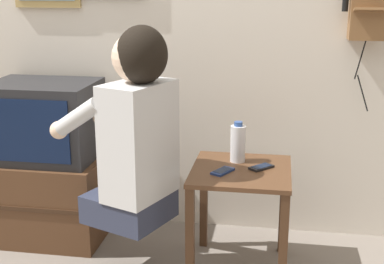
# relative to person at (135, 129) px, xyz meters

# --- Properties ---
(wall_back) EXTENTS (6.80, 0.05, 2.55)m
(wall_back) POSITION_rel_person_xyz_m (-0.03, 0.66, 0.51)
(wall_back) COLOR beige
(wall_back) RESTS_ON ground_plane
(side_table) EXTENTS (0.48, 0.51, 0.55)m
(side_table) POSITION_rel_person_xyz_m (0.49, 0.13, -0.34)
(side_table) COLOR #51331E
(side_table) RESTS_ON ground_plane
(person) EXTENTS (0.62, 0.53, 0.95)m
(person) POSITION_rel_person_xyz_m (0.00, 0.00, 0.00)
(person) COLOR #2D3347
(person) RESTS_ON ground_plane
(tv_stand) EXTENTS (0.61, 0.50, 0.47)m
(tv_stand) POSITION_rel_person_xyz_m (-0.60, 0.36, -0.53)
(tv_stand) COLOR #51331E
(tv_stand) RESTS_ON ground_plane
(television) EXTENTS (0.58, 0.45, 0.43)m
(television) POSITION_rel_person_xyz_m (-0.62, 0.36, -0.08)
(television) COLOR #232326
(television) RESTS_ON tv_stand
(cell_phone_held) EXTENTS (0.11, 0.14, 0.01)m
(cell_phone_held) POSITION_rel_person_xyz_m (0.41, 0.07, -0.21)
(cell_phone_held) COLOR navy
(cell_phone_held) RESTS_ON side_table
(cell_phone_spare) EXTENTS (0.13, 0.13, 0.01)m
(cell_phone_spare) POSITION_rel_person_xyz_m (0.59, 0.16, -0.21)
(cell_phone_spare) COLOR black
(cell_phone_spare) RESTS_ON side_table
(water_bottle) EXTENTS (0.08, 0.08, 0.21)m
(water_bottle) POSITION_rel_person_xyz_m (0.46, 0.25, -0.12)
(water_bottle) COLOR silver
(water_bottle) RESTS_ON side_table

